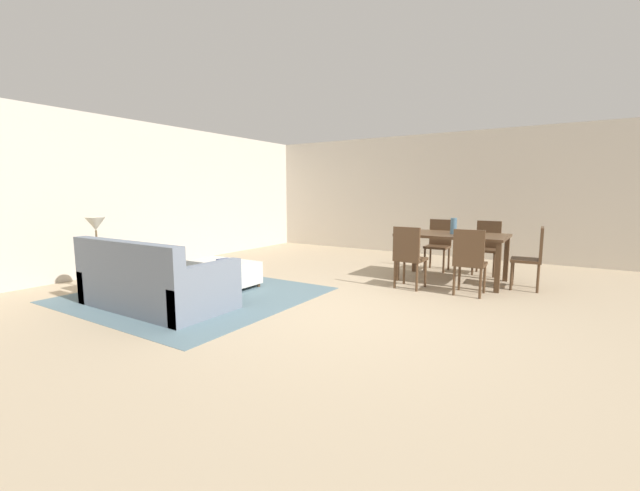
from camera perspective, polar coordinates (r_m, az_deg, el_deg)
ground_plane at (r=4.83m, az=2.29°, el=-9.39°), size 10.80×10.80×0.00m
wall_back at (r=9.30m, az=18.00°, el=6.87°), size 9.00×0.12×2.70m
wall_left at (r=8.15m, az=-24.45°, el=6.51°), size 0.12×11.00×2.70m
area_rug at (r=5.83m, az=-17.47°, el=-6.72°), size 3.00×2.80×0.01m
couch at (r=5.34m, az=-22.68°, el=-5.15°), size 1.91×0.97×0.86m
ottoman_table at (r=6.21m, az=-13.54°, el=-3.64°), size 1.06×0.55×0.39m
side_table at (r=6.38m, az=-29.16°, el=-2.17°), size 0.40×0.40×0.55m
table_lamp at (r=6.32m, az=-29.47°, el=2.51°), size 0.26×0.26×0.52m
dining_table at (r=6.66m, az=18.40°, el=0.84°), size 1.62×0.99×0.76m
dining_chair_near_left at (r=5.96m, az=12.57°, el=-1.18°), size 0.42×0.42×0.92m
dining_chair_near_right at (r=5.79m, az=20.61°, el=-1.74°), size 0.41×0.41×0.92m
dining_chair_far_left at (r=7.58m, az=16.65°, el=0.54°), size 0.40×0.40×0.92m
dining_chair_far_right at (r=7.47m, az=22.82°, el=0.16°), size 0.41×0.41×0.92m
dining_chair_head_east at (r=6.52m, az=28.19°, el=-1.15°), size 0.42×0.42×0.92m
vase_centerpiece at (r=6.61m, az=18.58°, el=2.66°), size 0.10×0.10×0.25m
book_on_ottoman at (r=6.13m, az=-13.23°, el=-2.08°), size 0.29×0.24×0.03m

